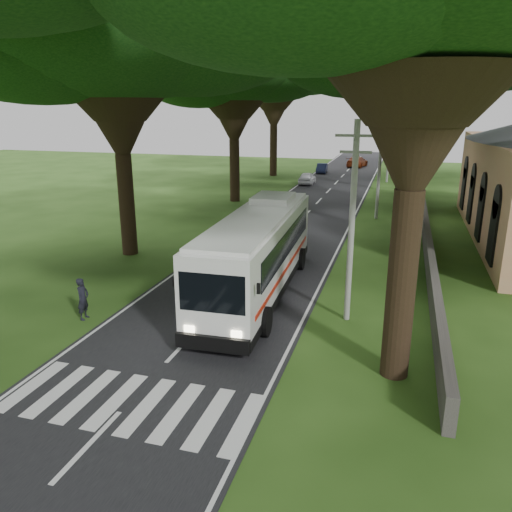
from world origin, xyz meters
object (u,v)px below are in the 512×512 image
Objects in this scene: distant_car_c at (357,162)px; distant_car_a at (307,178)px; pole_near at (352,220)px; coach_bus at (258,251)px; pole_far at (389,145)px; pedestrian at (83,299)px; pole_mid at (380,165)px; distant_car_b at (322,168)px.

distant_car_a is at bearing 87.92° from distant_car_c.
pole_near is 0.62× the size of coach_bus.
pedestrian is at bearing -103.61° from pole_far.
pole_mid is 1.56× the size of distant_car_c.
pole_near reaches higher than distant_car_b.
pedestrian is (-10.42, -3.03, -3.30)m from pole_near.
distant_car_c reaches higher than distant_car_a.
coach_bus is 3.31× the size of distant_car_a.
pole_far is 4.53× the size of pedestrian.
distant_car_a is at bearing 94.79° from coach_bus.
distant_car_a is at bearing -94.06° from distant_car_b.
pole_far is 2.04× the size of distant_car_a.
distant_car_a is at bearing 103.33° from pole_near.
pole_near is 1.00× the size of pole_far.
coach_bus is (-4.34, -18.18, -2.13)m from pole_mid.
coach_bus is at bearing -103.42° from pole_mid.
distant_car_c is (3.80, 7.83, 0.15)m from distant_car_b.
pole_near is 20.00m from pole_mid.
pole_mid is 18.35m from distant_car_a.
distant_car_b is 8.70m from distant_car_c.
pole_mid is at bearing 74.40° from coach_bus.
pole_near is 47.05m from distant_car_b.
distant_car_a is (-8.50, 35.89, -3.48)m from pole_near.
distant_car_b is at bearing 144.15° from pole_far.
pole_near is 4.53× the size of pedestrian.
pole_near and pole_far have the same top height.
distant_car_a is (-8.50, 15.89, -3.48)m from pole_mid.
distant_car_c is at bearing -9.25° from pedestrian.
pole_mid is 4.53× the size of pedestrian.
pole_near reaches higher than distant_car_c.
distant_car_a is (-4.16, 34.06, -1.35)m from coach_bus.
distant_car_a is (-8.50, -4.11, -3.48)m from pole_far.
pole_near is at bearing -90.00° from pole_far.
coach_bus is at bearing 96.06° from distant_car_a.
distant_car_c is (-4.70, 13.97, -3.41)m from pole_far.
pole_mid reaches higher than distant_car_c.
pole_near is 5.17m from coach_bus.
pole_far reaches higher than pedestrian.
pole_far is at bearing 90.00° from pole_mid.
distant_car_c is at bearing -102.78° from distant_car_a.
distant_car_b is (-8.50, 26.14, -3.56)m from pole_mid.
distant_car_b is (0.00, 10.26, -0.08)m from distant_car_a.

